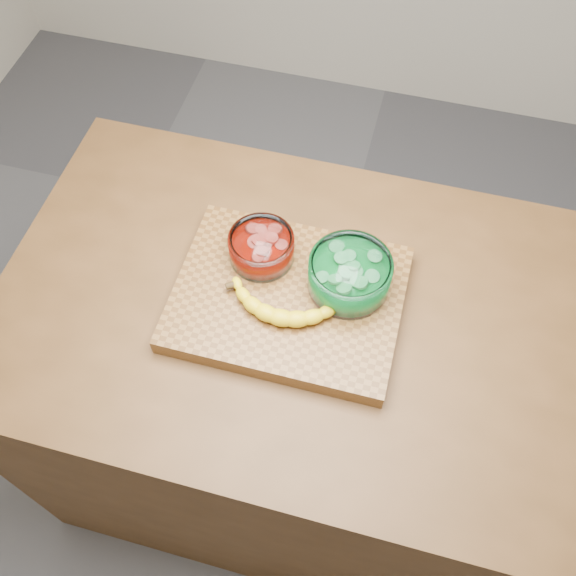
# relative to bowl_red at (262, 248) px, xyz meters

# --- Properties ---
(ground) EXTENTS (3.50, 3.50, 0.00)m
(ground) POSITION_rel_bowl_red_xyz_m (0.07, -0.07, -0.97)
(ground) COLOR #525256
(ground) RESTS_ON ground
(counter) EXTENTS (1.20, 0.80, 0.90)m
(counter) POSITION_rel_bowl_red_xyz_m (0.07, -0.07, -0.52)
(counter) COLOR #503218
(counter) RESTS_ON ground
(cutting_board) EXTENTS (0.45, 0.35, 0.04)m
(cutting_board) POSITION_rel_bowl_red_xyz_m (0.07, -0.07, -0.05)
(cutting_board) COLOR brown
(cutting_board) RESTS_ON counter
(bowl_red) EXTENTS (0.13, 0.13, 0.06)m
(bowl_red) POSITION_rel_bowl_red_xyz_m (0.00, 0.00, 0.00)
(bowl_red) COLOR white
(bowl_red) RESTS_ON cutting_board
(bowl_green) EXTENTS (0.16, 0.16, 0.08)m
(bowl_green) POSITION_rel_bowl_red_xyz_m (0.19, -0.02, 0.01)
(bowl_green) COLOR white
(bowl_green) RESTS_ON cutting_board
(banana) EXTENTS (0.26, 0.12, 0.04)m
(banana) POSITION_rel_bowl_red_xyz_m (0.08, -0.11, -0.01)
(banana) COLOR yellow
(banana) RESTS_ON cutting_board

